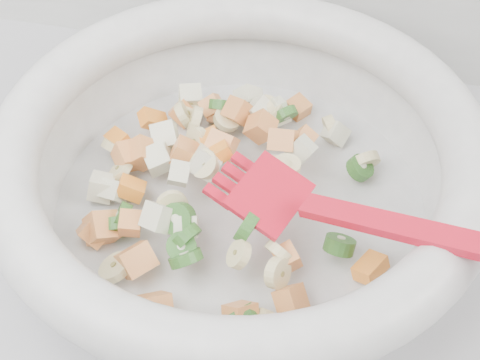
# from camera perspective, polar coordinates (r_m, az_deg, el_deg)

# --- Properties ---
(mixing_bowl) EXTENTS (0.44, 0.40, 0.13)m
(mixing_bowl) POSITION_cam_1_polar(r_m,az_deg,el_deg) (0.59, -0.04, 0.81)
(mixing_bowl) COLOR silver
(mixing_bowl) RESTS_ON counter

